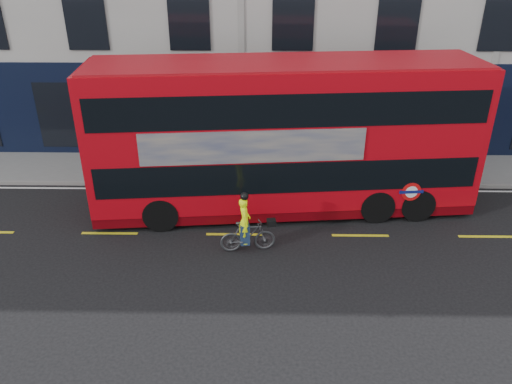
{
  "coord_description": "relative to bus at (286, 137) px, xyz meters",
  "views": [
    {
      "loc": [
        0.91,
        -12.04,
        8.39
      ],
      "look_at": [
        0.69,
        1.3,
        1.63
      ],
      "focal_mm": 35.0,
      "sensor_mm": 36.0,
      "label": 1
    }
  ],
  "objects": [
    {
      "name": "cyclist",
      "position": [
        -1.2,
        -2.83,
        -1.95
      ],
      "size": [
        1.71,
        0.7,
        1.96
      ],
      "rotation": [
        0.0,
        0.0,
        0.14
      ],
      "color": "#424446",
      "rests_on": "ground"
    },
    {
      "name": "bus",
      "position": [
        0.0,
        0.0,
        0.0
      ],
      "size": [
        12.76,
        4.01,
        5.07
      ],
      "rotation": [
        0.0,
        0.0,
        0.09
      ],
      "color": "#B50711",
      "rests_on": "ground"
    },
    {
      "name": "road_edge_line",
      "position": [
        -1.64,
        1.27,
        -2.59
      ],
      "size": [
        58.0,
        0.1,
        0.01
      ],
      "primitive_type": "cube",
      "color": "silver",
      "rests_on": "ground"
    },
    {
      "name": "pavement",
      "position": [
        -1.64,
        3.07,
        -2.54
      ],
      "size": [
        60.0,
        3.0,
        0.12
      ],
      "primitive_type": "cube",
      "color": "slate",
      "rests_on": "ground"
    },
    {
      "name": "ground",
      "position": [
        -1.64,
        -3.43,
        -2.6
      ],
      "size": [
        120.0,
        120.0,
        0.0
      ],
      "primitive_type": "plane",
      "color": "black",
      "rests_on": "ground"
    },
    {
      "name": "kerb",
      "position": [
        -1.64,
        1.57,
        -2.53
      ],
      "size": [
        60.0,
        0.12,
        0.13
      ],
      "primitive_type": "cube",
      "color": "slate",
      "rests_on": "ground"
    },
    {
      "name": "lane_dashes",
      "position": [
        -1.64,
        -1.93,
        -2.59
      ],
      "size": [
        58.0,
        0.12,
        0.01
      ],
      "primitive_type": null,
      "color": "gold",
      "rests_on": "ground"
    }
  ]
}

